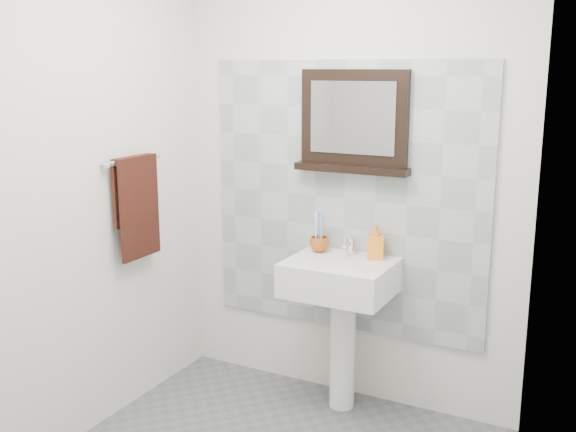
% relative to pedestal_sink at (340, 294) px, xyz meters
% --- Properties ---
extents(back_wall, '(2.00, 0.01, 2.50)m').
position_rel_pedestal_sink_xyz_m(back_wall, '(-0.07, 0.23, 0.57)').
color(back_wall, silver).
rests_on(back_wall, ground).
extents(front_wall, '(2.00, 0.01, 2.50)m').
position_rel_pedestal_sink_xyz_m(front_wall, '(-0.07, -1.97, 0.57)').
color(front_wall, silver).
rests_on(front_wall, ground).
extents(left_wall, '(0.01, 2.20, 2.50)m').
position_rel_pedestal_sink_xyz_m(left_wall, '(-1.07, -0.87, 0.57)').
color(left_wall, silver).
rests_on(left_wall, ground).
extents(right_wall, '(0.01, 2.20, 2.50)m').
position_rel_pedestal_sink_xyz_m(right_wall, '(0.93, -0.87, 0.57)').
color(right_wall, silver).
rests_on(right_wall, ground).
extents(splashback, '(1.60, 0.02, 1.50)m').
position_rel_pedestal_sink_xyz_m(splashback, '(-0.07, 0.21, 0.47)').
color(splashback, '#A5AFB3').
rests_on(splashback, back_wall).
extents(pedestal_sink, '(0.55, 0.44, 0.96)m').
position_rel_pedestal_sink_xyz_m(pedestal_sink, '(0.00, 0.00, 0.00)').
color(pedestal_sink, white).
rests_on(pedestal_sink, ground).
extents(toothbrush_cup, '(0.13, 0.13, 0.08)m').
position_rel_pedestal_sink_xyz_m(toothbrush_cup, '(-0.18, 0.11, 0.23)').
color(toothbrush_cup, '#B04C14').
rests_on(toothbrush_cup, pedestal_sink).
extents(toothbrushes, '(0.05, 0.04, 0.21)m').
position_rel_pedestal_sink_xyz_m(toothbrushes, '(-0.18, 0.11, 0.31)').
color(toothbrushes, white).
rests_on(toothbrushes, toothbrush_cup).
extents(soap_dispenser, '(0.11, 0.11, 0.19)m').
position_rel_pedestal_sink_xyz_m(soap_dispenser, '(0.15, 0.13, 0.28)').
color(soap_dispenser, '#FF601E').
rests_on(soap_dispenser, pedestal_sink).
extents(framed_mirror, '(0.64, 0.11, 0.54)m').
position_rel_pedestal_sink_xyz_m(framed_mirror, '(-0.02, 0.19, 0.89)').
color(framed_mirror, black).
rests_on(framed_mirror, back_wall).
extents(towel_bar, '(0.07, 0.40, 0.03)m').
position_rel_pedestal_sink_xyz_m(towel_bar, '(-1.02, -0.41, 0.70)').
color(towel_bar, silver).
rests_on(towel_bar, left_wall).
extents(hand_towel, '(0.06, 0.30, 0.55)m').
position_rel_pedestal_sink_xyz_m(hand_towel, '(-1.01, -0.41, 0.49)').
color(hand_towel, black).
rests_on(hand_towel, towel_bar).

